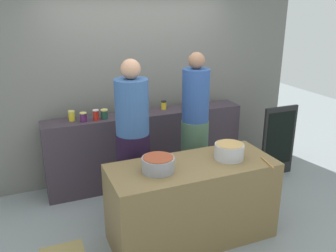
% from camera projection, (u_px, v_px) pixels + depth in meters
% --- Properties ---
extents(ground, '(12.00, 12.00, 0.00)m').
position_uv_depth(ground, '(180.00, 221.00, 4.12)').
color(ground, gray).
extents(storefront_wall, '(4.80, 0.12, 3.00)m').
position_uv_depth(storefront_wall, '(137.00, 71.00, 4.90)').
color(storefront_wall, slate).
rests_on(storefront_wall, ground).
extents(display_shelf, '(2.70, 0.36, 1.00)m').
position_uv_depth(display_shelf, '(147.00, 147.00, 4.92)').
color(display_shelf, '#392F38').
rests_on(display_shelf, ground).
extents(prep_table, '(1.70, 0.70, 0.85)m').
position_uv_depth(prep_table, '(192.00, 202.00, 3.72)').
color(prep_table, brown).
rests_on(prep_table, ground).
extents(preserve_jar_0, '(0.08, 0.08, 0.13)m').
position_uv_depth(preserve_jar_0, '(72.00, 116.00, 4.42)').
color(preserve_jar_0, gold).
rests_on(preserve_jar_0, display_shelf).
extents(preserve_jar_1, '(0.09, 0.09, 0.12)m').
position_uv_depth(preserve_jar_1, '(83.00, 117.00, 4.38)').
color(preserve_jar_1, '#4B1E4C').
rests_on(preserve_jar_1, display_shelf).
extents(preserve_jar_2, '(0.07, 0.07, 0.14)m').
position_uv_depth(preserve_jar_2, '(96.00, 115.00, 4.42)').
color(preserve_jar_2, '#AD2014').
rests_on(preserve_jar_2, display_shelf).
extents(preserve_jar_3, '(0.09, 0.09, 0.12)m').
position_uv_depth(preserve_jar_3, '(104.00, 114.00, 4.49)').
color(preserve_jar_3, '#1F4735').
rests_on(preserve_jar_3, display_shelf).
extents(preserve_jar_4, '(0.08, 0.08, 0.14)m').
position_uv_depth(preserve_jar_4, '(123.00, 110.00, 4.63)').
color(preserve_jar_4, '#375928').
rests_on(preserve_jar_4, display_shelf).
extents(preserve_jar_5, '(0.08, 0.08, 0.12)m').
position_uv_depth(preserve_jar_5, '(144.00, 109.00, 4.72)').
color(preserve_jar_5, orange).
rests_on(preserve_jar_5, display_shelf).
extents(preserve_jar_6, '(0.07, 0.07, 0.12)m').
position_uv_depth(preserve_jar_6, '(164.00, 105.00, 4.89)').
color(preserve_jar_6, gold).
rests_on(preserve_jar_6, display_shelf).
extents(preserve_jar_7, '(0.09, 0.09, 0.11)m').
position_uv_depth(preserve_jar_7, '(190.00, 105.00, 4.90)').
color(preserve_jar_7, '#5C9034').
rests_on(preserve_jar_7, display_shelf).
extents(preserve_jar_8, '(0.09, 0.09, 0.15)m').
position_uv_depth(preserve_jar_8, '(201.00, 102.00, 5.00)').
color(preserve_jar_8, '#AF2625').
rests_on(preserve_jar_8, display_shelf).
extents(cooking_pot_left, '(0.32, 0.32, 0.14)m').
position_uv_depth(cooking_pot_left, '(158.00, 164.00, 3.41)').
color(cooking_pot_left, gray).
rests_on(cooking_pot_left, prep_table).
extents(cooking_pot_center, '(0.30, 0.30, 0.16)m').
position_uv_depth(cooking_pot_center, '(229.00, 151.00, 3.69)').
color(cooking_pot_center, '#B7B7BC').
rests_on(cooking_pot_center, prep_table).
extents(wooden_spoon, '(0.07, 0.27, 0.02)m').
position_uv_depth(wooden_spoon, '(267.00, 162.00, 3.60)').
color(wooden_spoon, '#9E703D').
rests_on(wooden_spoon, prep_table).
extents(cook_with_tongs, '(0.38, 0.38, 1.83)m').
position_uv_depth(cook_with_tongs, '(133.00, 148.00, 4.05)').
color(cook_with_tongs, black).
rests_on(cook_with_tongs, ground).
extents(cook_in_cap, '(0.34, 0.34, 1.85)m').
position_uv_depth(cook_in_cap, '(195.00, 134.00, 4.40)').
color(cook_in_cap, '#44644B').
rests_on(cook_in_cap, ground).
extents(chalkboard_sign, '(0.53, 0.05, 1.03)m').
position_uv_depth(chalkboard_sign, '(279.00, 141.00, 5.09)').
color(chalkboard_sign, black).
rests_on(chalkboard_sign, ground).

